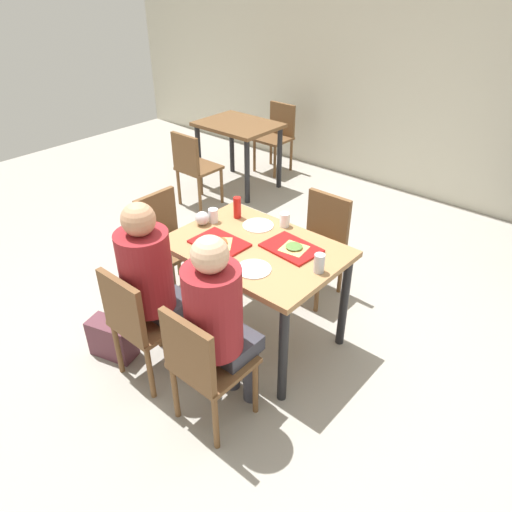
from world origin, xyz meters
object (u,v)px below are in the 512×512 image
at_px(chair_left_end, 166,237).
at_px(tray_red_far, 291,248).
at_px(main_table, 256,260).
at_px(chair_near_left, 139,319).
at_px(condiment_bottle, 237,208).
at_px(tray_red_near, 219,243).
at_px(paper_plate_near_edge, 254,269).
at_px(pizza_slice_b, 294,247).
at_px(plastic_cup_a, 285,220).
at_px(background_chair_near, 193,165).
at_px(chair_far_side, 320,239).
at_px(plastic_cup_b, 223,263).
at_px(soda_can, 319,263).
at_px(chair_near_right, 203,363).
at_px(paper_plate_center, 258,225).
at_px(person_in_red, 152,277).
at_px(background_chair_far, 277,133).
at_px(pizza_slice_a, 219,243).
at_px(foil_bundle, 202,218).
at_px(handbag, 112,338).
at_px(person_in_brown_jacket, 218,316).
at_px(background_table, 238,135).
at_px(plastic_cup_c, 213,215).

height_order(chair_left_end, tray_red_far, chair_left_end).
xyz_separation_m(main_table, tray_red_far, (0.20, 0.12, 0.11)).
height_order(chair_near_left, condiment_bottle, condiment_bottle).
distance_m(chair_near_left, tray_red_near, 0.72).
relative_size(paper_plate_near_edge, pizza_slice_b, 0.97).
xyz_separation_m(plastic_cup_a, background_chair_near, (-1.93, 0.88, -0.34)).
xyz_separation_m(chair_far_side, plastic_cup_b, (0.03, -1.13, 0.34)).
bearing_deg(chair_near_left, main_table, 70.02).
bearing_deg(main_table, soda_can, 2.38).
distance_m(chair_near_right, paper_plate_center, 1.15).
bearing_deg(person_in_red, condiment_bottle, 95.64).
distance_m(condiment_bottle, background_chair_far, 2.96).
distance_m(chair_near_left, pizza_slice_a, 0.71).
bearing_deg(pizza_slice_b, soda_can, -20.73).
distance_m(pizza_slice_b, foil_bundle, 0.73).
xyz_separation_m(tray_red_far, handbag, (-0.84, -0.93, -0.65)).
bearing_deg(person_in_brown_jacket, main_table, 113.84).
height_order(background_table, background_chair_far, background_chair_far).
height_order(paper_plate_center, handbag, paper_plate_center).
distance_m(person_in_red, pizza_slice_a, 0.50).
bearing_deg(pizza_slice_b, tray_red_near, -148.37).
bearing_deg(plastic_cup_a, tray_red_far, -44.14).
xyz_separation_m(pizza_slice_a, plastic_cup_a, (0.16, 0.50, 0.03)).
bearing_deg(paper_plate_center, background_chair_near, 150.75).
bearing_deg(background_table, main_table, -44.99).
height_order(pizza_slice_b, condiment_bottle, condiment_bottle).
relative_size(person_in_red, pizza_slice_a, 6.54).
xyz_separation_m(chair_near_right, foil_bundle, (-0.77, 0.77, 0.34)).
height_order(chair_far_side, plastic_cup_c, plastic_cup_c).
bearing_deg(chair_left_end, handbag, -68.27).
bearing_deg(person_in_brown_jacket, background_table, 130.74).
relative_size(person_in_red, foil_bundle, 12.53).
bearing_deg(main_table, tray_red_near, -144.78).
height_order(main_table, person_in_brown_jacket, person_in_brown_jacket).
bearing_deg(tray_red_near, person_in_red, -99.63).
bearing_deg(background_chair_far, chair_near_right, -57.18).
bearing_deg(condiment_bottle, paper_plate_center, 0.00).
height_order(chair_left_end, condiment_bottle, condiment_bottle).
distance_m(person_in_brown_jacket, background_table, 3.44).
relative_size(chair_near_left, tray_red_far, 2.34).
distance_m(main_table, tray_red_far, 0.26).
xyz_separation_m(plastic_cup_a, plastic_cup_b, (0.06, -0.69, 0.00)).
height_order(main_table, foil_bundle, foil_bundle).
distance_m(main_table, chair_far_side, 0.81).
height_order(main_table, pizza_slice_b, pizza_slice_b).
relative_size(pizza_slice_b, handbag, 0.71).
distance_m(chair_far_side, pizza_slice_a, 1.02).
distance_m(chair_near_left, plastic_cup_b, 0.64).
height_order(tray_red_far, condiment_bottle, condiment_bottle).
distance_m(chair_near_right, tray_red_near, 0.86).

